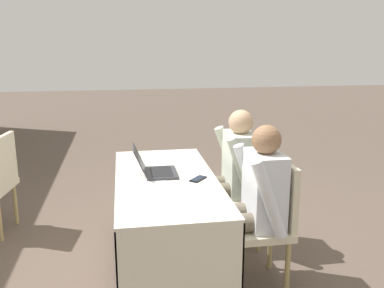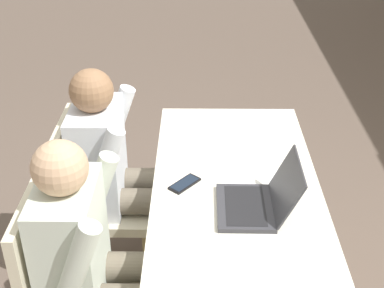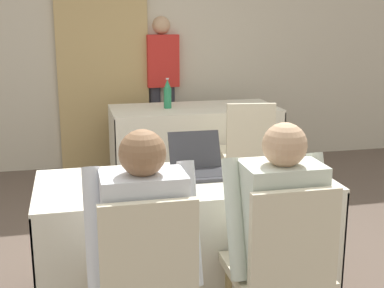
{
  "view_description": "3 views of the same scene",
  "coord_description": "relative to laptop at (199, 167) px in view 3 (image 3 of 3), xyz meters",
  "views": [
    {
      "loc": [
        -2.97,
        0.29,
        1.72
      ],
      "look_at": [
        0.0,
        -0.19,
        0.97
      ],
      "focal_mm": 40.0,
      "sensor_mm": 36.0,
      "label": 1
    },
    {
      "loc": [
        1.85,
        -0.17,
        2.07
      ],
      "look_at": [
        0.0,
        -0.19,
        0.97
      ],
      "focal_mm": 50.0,
      "sensor_mm": 36.0,
      "label": 2
    },
    {
      "loc": [
        -0.59,
        -2.78,
        1.63
      ],
      "look_at": [
        0.0,
        -0.19,
        0.97
      ],
      "focal_mm": 50.0,
      "sensor_mm": 36.0,
      "label": 3
    }
  ],
  "objects": [
    {
      "name": "person_white_shirt",
      "position": [
        0.21,
        -0.64,
        -0.11
      ],
      "size": [
        0.5,
        0.52,
        1.16
      ],
      "rotation": [
        0.0,
        0.0,
        3.14
      ],
      "color": "#665B4C",
      "rests_on": "ground_plane"
    },
    {
      "name": "person_red_shirt",
      "position": [
        0.28,
        2.84,
        0.14
      ],
      "size": [
        0.35,
        0.22,
        1.59
      ],
      "rotation": [
        0.0,
        0.0,
        0.07
      ],
      "color": "#33333D",
      "rests_on": "ground_plane"
    },
    {
      "name": "chair_near_right",
      "position": [
        0.21,
        -0.74,
        -0.27
      ],
      "size": [
        0.44,
        0.44,
        0.9
      ],
      "rotation": [
        0.0,
        0.0,
        3.14
      ],
      "color": "tan",
      "rests_on": "ground_plane"
    },
    {
      "name": "cell_phone",
      "position": [
        -0.17,
        -0.3,
        -0.04
      ],
      "size": [
        0.16,
        0.15,
        0.01
      ],
      "rotation": [
        0.0,
        0.0,
        0.86
      ],
      "color": "black",
      "rests_on": "conference_table_near"
    },
    {
      "name": "chair_near_left",
      "position": [
        -0.42,
        -0.74,
        -0.27
      ],
      "size": [
        0.44,
        0.44,
        0.9
      ],
      "rotation": [
        0.0,
        0.0,
        3.14
      ],
      "color": "tan",
      "rests_on": "ground_plane"
    },
    {
      "name": "paper_beside_laptop",
      "position": [
        0.4,
        0.08,
        -0.04
      ],
      "size": [
        0.29,
        0.34,
        0.0
      ],
      "rotation": [
        0.0,
        0.0,
        0.29
      ],
      "color": "white",
      "rests_on": "conference_table_near"
    },
    {
      "name": "water_bottle",
      "position": [
        0.22,
        2.19,
        0.09
      ],
      "size": [
        0.07,
        0.07,
        0.29
      ],
      "color": "#288456",
      "rests_on": "conference_table_far"
    },
    {
      "name": "chair_far_spare",
      "position": [
        0.77,
        1.38,
        -0.27
      ],
      "size": [
        0.5,
        0.5,
        0.9
      ],
      "rotation": [
        0.0,
        0.0,
        2.99
      ],
      "color": "tan",
      "rests_on": "ground_plane"
    },
    {
      "name": "curtain_panel",
      "position": [
        -0.34,
        2.81,
        0.56
      ],
      "size": [
        0.94,
        0.04,
        2.65
      ],
      "color": "tan",
      "rests_on": "ground_plane"
    },
    {
      "name": "wall_back",
      "position": [
        -0.1,
        2.87,
        0.58
      ],
      "size": [
        12.0,
        0.06,
        2.7
      ],
      "color": "beige",
      "rests_on": "ground_plane"
    },
    {
      "name": "conference_table_near",
      "position": [
        -0.1,
        -0.07,
        -0.22
      ],
      "size": [
        1.62,
        0.73,
        0.72
      ],
      "color": "silver",
      "rests_on": "ground_plane"
    },
    {
      "name": "conference_table_far",
      "position": [
        0.48,
        2.17,
        -0.22
      ],
      "size": [
        1.62,
        0.73,
        0.72
      ],
      "color": "silver",
      "rests_on": "ground_plane"
    },
    {
      "name": "laptop",
      "position": [
        0.0,
        0.0,
        0.0
      ],
      "size": [
        0.31,
        0.33,
        0.22
      ],
      "rotation": [
        0.0,
        0.0,
        -0.01
      ],
      "color": "#333338",
      "rests_on": "conference_table_near"
    },
    {
      "name": "person_checkered_shirt",
      "position": [
        -0.42,
        -0.64,
        -0.11
      ],
      "size": [
        0.5,
        0.52,
        1.16
      ],
      "rotation": [
        0.0,
        0.0,
        3.14
      ],
      "color": "#665B4C",
      "rests_on": "ground_plane"
    },
    {
      "name": "paper_centre_table",
      "position": [
        -0.25,
        -0.01,
        -0.04
      ],
      "size": [
        0.33,
        0.36,
        0.0
      ],
      "rotation": [
        0.0,
        0.0,
        -0.5
      ],
      "color": "white",
      "rests_on": "conference_table_near"
    }
  ]
}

